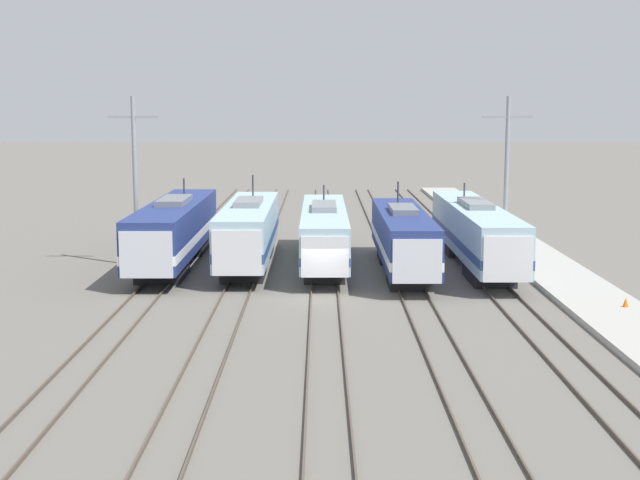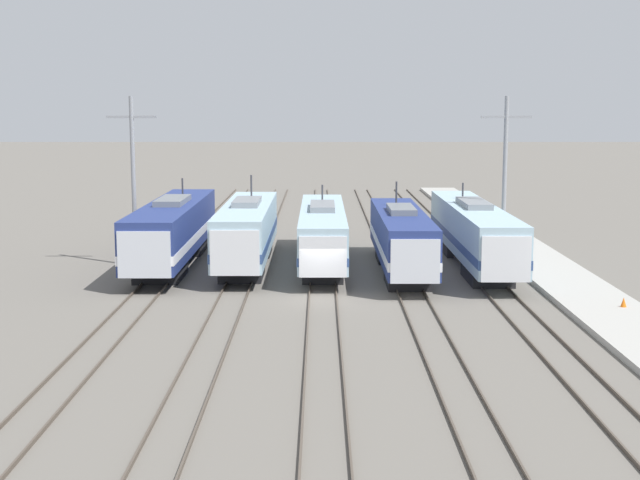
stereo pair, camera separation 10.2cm
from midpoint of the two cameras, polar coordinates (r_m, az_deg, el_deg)
The scene contains 15 objects.
ground_plane at distance 46.76m, azimuth 0.30°, elevation -3.75°, with size 400.00×400.00×0.00m, color #666059.
rail_pair_far_left at distance 47.65m, azimuth -11.17°, elevation -3.59°, with size 1.50×120.00×0.15m.
rail_pair_center_left at distance 46.97m, azimuth -5.49°, elevation -3.65°, with size 1.51×120.00×0.15m.
rail_pair_center at distance 46.75m, azimuth 0.30°, elevation -3.67°, with size 1.51×120.00×0.15m.
rail_pair_center_right at distance 47.01m, azimuth 6.09°, elevation -3.65°, with size 1.51×120.00×0.15m.
rail_pair_far_right at distance 47.74m, azimuth 11.76°, elevation -3.59°, with size 1.50×120.00×0.15m.
locomotive_far_left at distance 56.65m, azimuth -9.35°, elevation 0.56°, with size 3.11×19.03×5.14m.
locomotive_center_left at distance 55.57m, azimuth -4.62°, elevation 0.47°, with size 2.94×16.81×5.44m.
locomotive_center at distance 55.72m, azimuth 0.26°, elevation 0.37°, with size 2.80×18.38×4.73m.
locomotive_center_right at distance 53.36m, azimuth 5.36°, elevation 0.02°, with size 2.81×16.43×5.21m.
locomotive_far_right at distance 56.15m, azimuth 9.96°, elevation 0.42°, with size 2.84×20.11×4.87m.
catenary_tower_left at distance 56.61m, azimuth -11.76°, elevation 4.03°, with size 3.11×0.27×10.58m.
catenary_tower_right at distance 56.61m, azimuth 11.84°, elevation 4.03°, with size 3.11×0.27×10.58m.
platform at distance 48.79m, azimuth 16.77°, elevation -3.43°, with size 4.00×120.00×0.30m.
traffic_cone at distance 45.90m, azimuth 18.97°, elevation -3.78°, with size 0.29×0.29×0.47m.
Camera 2 is at (-0.16, -45.68, 10.03)m, focal length 50.00 mm.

